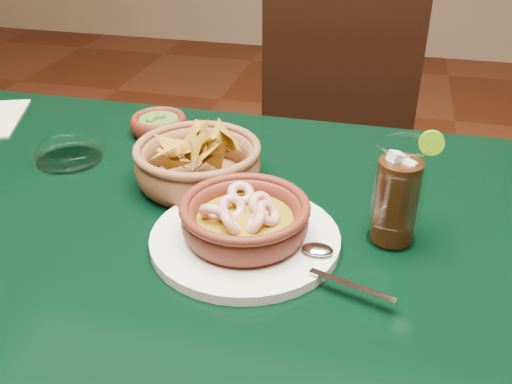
% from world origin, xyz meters
% --- Properties ---
extents(dining_table, '(1.20, 0.80, 0.75)m').
position_xyz_m(dining_table, '(0.00, 0.00, 0.65)').
color(dining_table, black).
rests_on(dining_table, ground).
extents(dining_chair, '(0.48, 0.48, 1.00)m').
position_xyz_m(dining_chair, '(0.17, 0.72, 0.55)').
color(dining_chair, black).
rests_on(dining_chair, ground).
extents(shrimp_plate, '(0.35, 0.27, 0.08)m').
position_xyz_m(shrimp_plate, '(0.14, -0.06, 0.78)').
color(shrimp_plate, silver).
rests_on(shrimp_plate, dining_table).
extents(chip_basket, '(0.24, 0.24, 0.14)m').
position_xyz_m(chip_basket, '(0.01, 0.09, 0.79)').
color(chip_basket, brown).
rests_on(chip_basket, dining_table).
extents(guacamole_ramekin, '(0.13, 0.13, 0.04)m').
position_xyz_m(guacamole_ramekin, '(-0.13, 0.26, 0.77)').
color(guacamole_ramekin, '#48180F').
rests_on(guacamole_ramekin, dining_table).
extents(cola_drink, '(0.15, 0.15, 0.17)m').
position_xyz_m(cola_drink, '(0.34, -0.01, 0.83)').
color(cola_drink, white).
rests_on(cola_drink, dining_table).
extents(glass_ashtray, '(0.14, 0.14, 0.03)m').
position_xyz_m(glass_ashtray, '(-0.24, 0.11, 0.77)').
color(glass_ashtray, white).
rests_on(glass_ashtray, dining_table).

